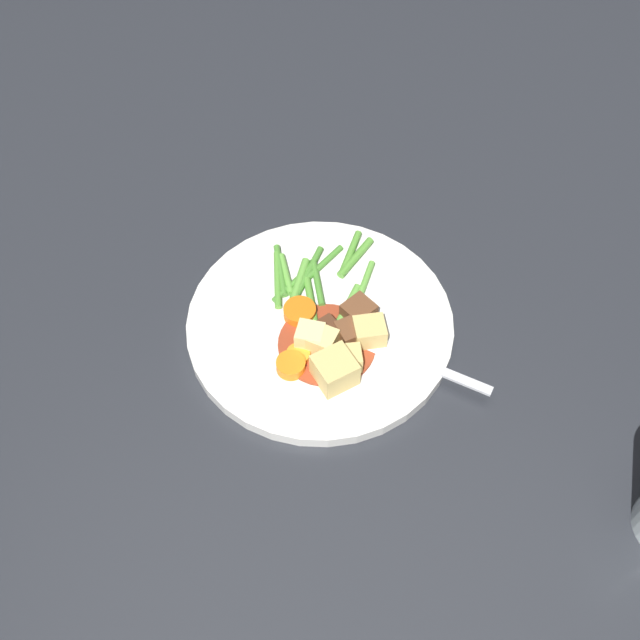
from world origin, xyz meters
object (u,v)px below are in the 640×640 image
(potato_chunk_1, at_px, (335,370))
(meat_chunk_1, at_px, (355,331))
(carrot_slice_1, at_px, (298,355))
(potato_chunk_2, at_px, (310,337))
(carrot_slice_0, at_px, (320,370))
(potato_chunk_4, at_px, (349,359))
(potato_chunk_0, at_px, (369,332))
(potato_chunk_3, at_px, (323,342))
(meat_chunk_2, at_px, (359,314))
(carrot_slice_2, at_px, (300,312))
(fork, at_px, (404,356))
(dinner_plate, at_px, (320,324))
(carrot_slice_3, at_px, (291,365))
(meat_chunk_0, at_px, (327,332))

(potato_chunk_1, relative_size, meat_chunk_1, 1.06)
(carrot_slice_1, bearing_deg, potato_chunk_2, 139.92)
(carrot_slice_0, relative_size, potato_chunk_4, 1.02)
(potato_chunk_0, bearing_deg, potato_chunk_3, -79.62)
(potato_chunk_0, height_order, meat_chunk_2, potato_chunk_0)
(potato_chunk_4, bearing_deg, potato_chunk_2, -125.75)
(potato_chunk_2, xyz_separation_m, meat_chunk_2, (-0.03, 0.05, -0.00))
(carrot_slice_2, relative_size, potato_chunk_4, 1.39)
(fork, bearing_deg, potato_chunk_4, -82.99)
(meat_chunk_2, bearing_deg, carrot_slice_1, -56.43)
(potato_chunk_0, height_order, potato_chunk_2, same)
(dinner_plate, bearing_deg, fork, 58.36)
(dinner_plate, bearing_deg, carrot_slice_2, -107.14)
(carrot_slice_1, bearing_deg, carrot_slice_0, 46.52)
(carrot_slice_3, bearing_deg, potato_chunk_4, 90.86)
(potato_chunk_0, bearing_deg, carrot_slice_2, -116.07)
(potato_chunk_1, height_order, potato_chunk_3, potato_chunk_1)
(meat_chunk_1, bearing_deg, meat_chunk_2, 164.07)
(carrot_slice_2, bearing_deg, carrot_slice_0, 13.54)
(potato_chunk_2, bearing_deg, carrot_slice_1, -40.08)
(carrot_slice_3, distance_m, potato_chunk_3, 0.04)
(carrot_slice_0, xyz_separation_m, carrot_slice_1, (-0.02, -0.02, 0.00))
(meat_chunk_2, bearing_deg, meat_chunk_0, -59.32)
(meat_chunk_1, bearing_deg, carrot_slice_3, -62.44)
(carrot_slice_1, xyz_separation_m, potato_chunk_0, (-0.02, 0.07, 0.01))
(fork, bearing_deg, potato_chunk_1, -73.44)
(potato_chunk_4, distance_m, fork, 0.06)
(carrot_slice_0, bearing_deg, potato_chunk_2, -166.71)
(carrot_slice_3, xyz_separation_m, meat_chunk_2, (-0.06, 0.07, 0.00))
(carrot_slice_0, xyz_separation_m, fork, (-0.01, 0.09, -0.00))
(meat_chunk_1, bearing_deg, meat_chunk_0, -91.65)
(carrot_slice_3, bearing_deg, carrot_slice_1, 148.51)
(potato_chunk_3, bearing_deg, dinner_plate, -178.51)
(potato_chunk_3, relative_size, fork, 0.17)
(dinner_plate, bearing_deg, meat_chunk_1, 55.08)
(potato_chunk_4, distance_m, meat_chunk_0, 0.04)
(carrot_slice_3, bearing_deg, meat_chunk_0, 133.00)
(potato_chunk_0, height_order, potato_chunk_4, potato_chunk_0)
(potato_chunk_4, relative_size, fork, 0.15)
(carrot_slice_3, bearing_deg, dinner_plate, 151.08)
(potato_chunk_1, bearing_deg, carrot_slice_2, -158.21)
(carrot_slice_1, height_order, fork, carrot_slice_1)
(potato_chunk_0, bearing_deg, meat_chunk_0, -96.14)
(meat_chunk_0, bearing_deg, meat_chunk_2, 120.68)
(dinner_plate, xyz_separation_m, carrot_slice_1, (0.05, -0.02, 0.01))
(dinner_plate, relative_size, potato_chunk_3, 10.04)
(carrot_slice_0, distance_m, carrot_slice_1, 0.03)
(carrot_slice_1, relative_size, meat_chunk_0, 0.95)
(dinner_plate, height_order, carrot_slice_1, carrot_slice_1)
(potato_chunk_0, bearing_deg, dinner_plate, -119.53)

